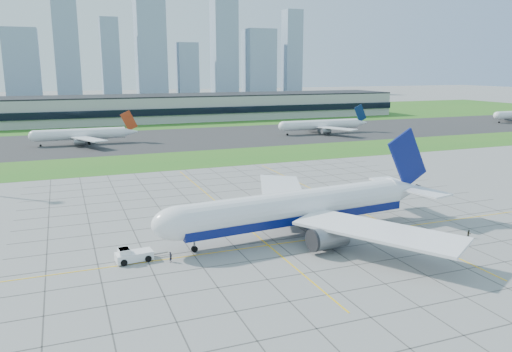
{
  "coord_description": "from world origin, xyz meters",
  "views": [
    {
      "loc": [
        -43.86,
        -82.32,
        31.94
      ],
      "look_at": [
        -1.83,
        25.04,
        7.0
      ],
      "focal_mm": 35.0,
      "sensor_mm": 36.0,
      "label": 1
    }
  ],
  "objects_px": {
    "crew_far": "(469,234)",
    "distant_jet_2": "(322,125)",
    "crew_near": "(171,257)",
    "airliner": "(298,208)",
    "pushback_tug": "(132,255)",
    "distant_jet_1": "(82,134)"
  },
  "relations": [
    {
      "from": "crew_far",
      "to": "distant_jet_2",
      "type": "xyz_separation_m",
      "value": [
        49.71,
        149.23,
        3.67
      ]
    },
    {
      "from": "crew_near",
      "to": "crew_far",
      "type": "distance_m",
      "value": 56.57
    },
    {
      "from": "airliner",
      "to": "pushback_tug",
      "type": "relative_size",
      "value": 6.94
    },
    {
      "from": "distant_jet_1",
      "to": "distant_jet_2",
      "type": "xyz_separation_m",
      "value": [
        112.95,
        -4.99,
        0.0
      ]
    },
    {
      "from": "distant_jet_1",
      "to": "airliner",
      "type": "bearing_deg",
      "value": -76.48
    },
    {
      "from": "airliner",
      "to": "pushback_tug",
      "type": "distance_m",
      "value": 32.69
    },
    {
      "from": "airliner",
      "to": "distant_jet_1",
      "type": "xyz_separation_m",
      "value": [
        -33.69,
        140.18,
        -0.86
      ]
    },
    {
      "from": "distant_jet_2",
      "to": "distant_jet_1",
      "type": "bearing_deg",
      "value": 177.47
    },
    {
      "from": "crew_near",
      "to": "distant_jet_2",
      "type": "xyz_separation_m",
      "value": [
        105.59,
        140.41,
        3.6
      ]
    },
    {
      "from": "airliner",
      "to": "distant_jet_2",
      "type": "xyz_separation_m",
      "value": [
        79.25,
        135.19,
        -0.86
      ]
    },
    {
      "from": "airliner",
      "to": "crew_near",
      "type": "height_order",
      "value": "airliner"
    },
    {
      "from": "airliner",
      "to": "distant_jet_2",
      "type": "height_order",
      "value": "airliner"
    },
    {
      "from": "crew_near",
      "to": "distant_jet_2",
      "type": "relative_size",
      "value": 0.04
    },
    {
      "from": "airliner",
      "to": "distant_jet_1",
      "type": "bearing_deg",
      "value": 98.0
    },
    {
      "from": "pushback_tug",
      "to": "crew_near",
      "type": "distance_m",
      "value": 6.56
    },
    {
      "from": "airliner",
      "to": "crew_near",
      "type": "bearing_deg",
      "value": -174.3
    },
    {
      "from": "pushback_tug",
      "to": "distant_jet_1",
      "type": "distance_m",
      "value": 142.75
    },
    {
      "from": "crew_far",
      "to": "distant_jet_2",
      "type": "bearing_deg",
      "value": 99.45
    },
    {
      "from": "distant_jet_1",
      "to": "distant_jet_2",
      "type": "bearing_deg",
      "value": -2.53
    },
    {
      "from": "crew_far",
      "to": "airliner",
      "type": "bearing_deg",
      "value": -177.55
    },
    {
      "from": "distant_jet_1",
      "to": "distant_jet_2",
      "type": "distance_m",
      "value": 113.06
    },
    {
      "from": "crew_far",
      "to": "distant_jet_1",
      "type": "xyz_separation_m",
      "value": [
        -63.24,
        154.22,
        3.67
      ]
    }
  ]
}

